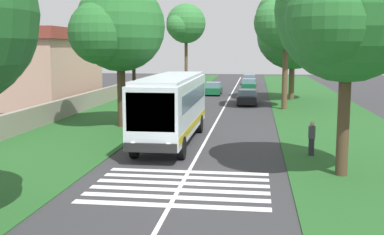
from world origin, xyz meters
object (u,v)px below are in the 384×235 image
(trailing_car_0, at_px, (247,97))
(roadside_tree_left_1, at_px, (118,30))
(roadside_tree_right_0, at_px, (345,13))
(trailing_car_3, at_px, (249,80))
(trailing_car_2, at_px, (249,85))
(pedestrian, at_px, (312,138))
(roadside_tree_right_2, at_px, (291,35))
(trailing_car_1, at_px, (213,89))
(roadside_tree_right_1, at_px, (284,21))
(coach_bus, at_px, (172,105))
(roadside_building, at_px, (46,66))
(roadside_tree_left_2, at_px, (185,25))
(utility_pole, at_px, (134,67))

(trailing_car_0, height_order, roadside_tree_left_1, roadside_tree_left_1)
(roadside_tree_right_0, bearing_deg, trailing_car_3, 5.04)
(trailing_car_2, distance_m, pedestrian, 37.69)
(trailing_car_2, height_order, roadside_tree_right_2, roadside_tree_right_2)
(trailing_car_1, height_order, roadside_tree_left_1, roadside_tree_left_1)
(trailing_car_3, distance_m, roadside_tree_right_1, 29.44)
(trailing_car_0, relative_size, roadside_tree_right_1, 0.42)
(coach_bus, bearing_deg, roadside_building, 41.43)
(coach_bus, xyz_separation_m, roadside_tree_left_2, (33.93, 4.25, 5.95))
(roadside_tree_right_1, relative_size, utility_pole, 1.35)
(trailing_car_0, relative_size, trailing_car_3, 1.00)
(roadside_tree_right_2, bearing_deg, coach_bus, 161.52)
(coach_bus, relative_size, roadside_tree_left_1, 1.17)
(coach_bus, xyz_separation_m, trailing_car_0, (19.08, -3.78, -1.48))
(trailing_car_3, xyz_separation_m, roadside_building, (-27.28, 18.56, 2.89))
(trailing_car_1, xyz_separation_m, trailing_car_2, (6.89, -3.89, 0.00))
(trailing_car_1, distance_m, trailing_car_3, 16.45)
(roadside_tree_left_2, relative_size, roadside_tree_right_0, 1.11)
(roadside_tree_right_0, bearing_deg, trailing_car_2, 6.04)
(roadside_tree_left_1, relative_size, roadside_building, 0.71)
(roadside_tree_left_2, height_order, roadside_tree_right_1, roadside_tree_left_2)
(roadside_tree_left_2, xyz_separation_m, roadside_tree_right_0, (-39.95, -12.29, -1.47))
(trailing_car_1, xyz_separation_m, roadside_tree_right_1, (-12.45, -7.04, 6.84))
(trailing_car_3, bearing_deg, roadside_tree_left_2, 142.64)
(roadside_tree_right_0, distance_m, roadside_tree_right_2, 29.77)
(roadside_tree_left_1, distance_m, roadside_tree_left_2, 28.92)
(coach_bus, bearing_deg, trailing_car_0, -11.20)
(roadside_tree_right_1, height_order, pedestrian, roadside_tree_right_1)
(roadside_tree_right_2, relative_size, utility_pole, 1.35)
(coach_bus, height_order, trailing_car_3, coach_bus)
(roadside_tree_right_1, relative_size, pedestrian, 6.07)
(trailing_car_1, relative_size, trailing_car_2, 1.00)
(coach_bus, relative_size, roadside_tree_right_0, 1.16)
(roadside_tree_right_1, bearing_deg, trailing_car_2, 9.25)
(trailing_car_0, distance_m, pedestrian, 21.79)
(trailing_car_0, xyz_separation_m, trailing_car_1, (9.14, 3.98, 0.00))
(roadside_tree_right_1, bearing_deg, roadside_tree_left_1, 133.51)
(pedestrian, bearing_deg, roadside_tree_left_2, 17.70)
(coach_bus, bearing_deg, trailing_car_3, -4.66)
(roadside_building, bearing_deg, pedestrian, -130.95)
(trailing_car_2, relative_size, roadside_building, 0.32)
(roadside_tree_right_2, distance_m, roadside_building, 24.07)
(coach_bus, relative_size, pedestrian, 6.60)
(coach_bus, distance_m, trailing_car_1, 28.26)
(trailing_car_2, bearing_deg, pedestrian, -174.44)
(roadside_tree_right_2, bearing_deg, trailing_car_1, 61.22)
(trailing_car_2, bearing_deg, roadside_tree_left_2, 98.44)
(trailing_car_2, distance_m, utility_pole, 29.89)
(utility_pole, bearing_deg, pedestrian, -128.27)
(roadside_tree_left_2, height_order, roadside_tree_right_0, roadside_tree_left_2)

